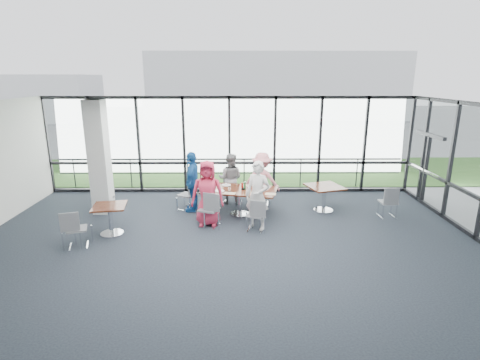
{
  "coord_description": "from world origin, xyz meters",
  "views": [
    {
      "loc": [
        0.26,
        -7.25,
        3.77
      ],
      "look_at": [
        0.33,
        2.46,
        1.1
      ],
      "focal_mm": 28.0,
      "sensor_mm": 36.0,
      "label": 1
    }
  ],
  "objects_px": {
    "diner_far_left": "(230,179)",
    "chair_spare_la": "(77,229)",
    "chair_main_end": "(187,195)",
    "side_table_left": "(110,211)",
    "chair_main_fr": "(261,189)",
    "diner_near_left": "(208,193)",
    "chair_main_fl": "(232,187)",
    "diner_end": "(193,182)",
    "chair_main_nr": "(256,215)",
    "chair_spare_lb": "(105,197)",
    "chair_main_nl": "(209,209)",
    "main_table": "(240,193)",
    "chair_spare_r": "(388,202)",
    "side_table_right": "(324,190)",
    "diner_near_right": "(258,196)",
    "diner_far_right": "(262,180)",
    "structural_column": "(99,158)"
  },
  "relations": [
    {
      "from": "diner_far_left",
      "to": "chair_spare_la",
      "type": "height_order",
      "value": "diner_far_left"
    },
    {
      "from": "chair_main_end",
      "to": "chair_spare_la",
      "type": "relative_size",
      "value": 1.02
    },
    {
      "from": "side_table_left",
      "to": "chair_main_fr",
      "type": "bearing_deg",
      "value": 30.23
    },
    {
      "from": "diner_near_left",
      "to": "chair_spare_la",
      "type": "bearing_deg",
      "value": -153.27
    },
    {
      "from": "chair_main_fl",
      "to": "chair_spare_la",
      "type": "height_order",
      "value": "chair_main_fl"
    },
    {
      "from": "diner_end",
      "to": "chair_spare_la",
      "type": "distance_m",
      "value": 3.42
    },
    {
      "from": "side_table_left",
      "to": "chair_spare_la",
      "type": "bearing_deg",
      "value": -126.34
    },
    {
      "from": "side_table_left",
      "to": "chair_main_nr",
      "type": "height_order",
      "value": "chair_main_nr"
    },
    {
      "from": "diner_near_left",
      "to": "chair_spare_lb",
      "type": "height_order",
      "value": "diner_near_left"
    },
    {
      "from": "chair_main_nl",
      "to": "diner_end",
      "type": "bearing_deg",
      "value": 135.58
    },
    {
      "from": "chair_main_nl",
      "to": "chair_spare_lb",
      "type": "xyz_separation_m",
      "value": [
        -3.09,
        1.17,
        -0.05
      ]
    },
    {
      "from": "main_table",
      "to": "diner_end",
      "type": "height_order",
      "value": "diner_end"
    },
    {
      "from": "chair_spare_la",
      "to": "chair_spare_r",
      "type": "xyz_separation_m",
      "value": [
        7.83,
        1.83,
        0.0
      ]
    },
    {
      "from": "side_table_right",
      "to": "diner_far_left",
      "type": "xyz_separation_m",
      "value": [
        -2.74,
        0.7,
        0.14
      ]
    },
    {
      "from": "main_table",
      "to": "diner_near_right",
      "type": "height_order",
      "value": "diner_near_right"
    },
    {
      "from": "diner_near_left",
      "to": "diner_far_right",
      "type": "relative_size",
      "value": 1.04
    },
    {
      "from": "diner_near_right",
      "to": "chair_spare_la",
      "type": "bearing_deg",
      "value": -138.09
    },
    {
      "from": "diner_end",
      "to": "chair_main_nl",
      "type": "distance_m",
      "value": 1.41
    },
    {
      "from": "diner_end",
      "to": "chair_spare_r",
      "type": "relative_size",
      "value": 2.0
    },
    {
      "from": "diner_near_right",
      "to": "chair_main_nl",
      "type": "height_order",
      "value": "diner_near_right"
    },
    {
      "from": "chair_spare_la",
      "to": "diner_end",
      "type": "bearing_deg",
      "value": 27.75
    },
    {
      "from": "chair_main_nl",
      "to": "chair_spare_lb",
      "type": "height_order",
      "value": "chair_main_nl"
    },
    {
      "from": "diner_near_left",
      "to": "chair_main_end",
      "type": "height_order",
      "value": "diner_near_left"
    },
    {
      "from": "side_table_right",
      "to": "chair_spare_lb",
      "type": "height_order",
      "value": "chair_spare_lb"
    },
    {
      "from": "chair_main_nl",
      "to": "chair_main_fr",
      "type": "distance_m",
      "value": 2.29
    },
    {
      "from": "side_table_left",
      "to": "chair_spare_la",
      "type": "xyz_separation_m",
      "value": [
        -0.53,
        -0.72,
        -0.18
      ]
    },
    {
      "from": "diner_far_left",
      "to": "diner_end",
      "type": "xyz_separation_m",
      "value": [
        -1.07,
        -0.63,
        0.09
      ]
    },
    {
      "from": "diner_end",
      "to": "chair_spare_lb",
      "type": "xyz_separation_m",
      "value": [
        -2.53,
        -0.07,
        -0.45
      ]
    },
    {
      "from": "side_table_right",
      "to": "diner_far_right",
      "type": "relative_size",
      "value": 0.7
    },
    {
      "from": "diner_near_right",
      "to": "chair_spare_r",
      "type": "height_order",
      "value": "diner_near_right"
    },
    {
      "from": "diner_near_left",
      "to": "chair_main_fl",
      "type": "bearing_deg",
      "value": 74.65
    },
    {
      "from": "diner_far_right",
      "to": "chair_spare_lb",
      "type": "relative_size",
      "value": 1.97
    },
    {
      "from": "structural_column",
      "to": "chair_spare_la",
      "type": "relative_size",
      "value": 3.67
    },
    {
      "from": "side_table_left",
      "to": "side_table_right",
      "type": "relative_size",
      "value": 0.76
    },
    {
      "from": "diner_near_left",
      "to": "structural_column",
      "type": "bearing_deg",
      "value": 164.28
    },
    {
      "from": "side_table_left",
      "to": "diner_end",
      "type": "height_order",
      "value": "diner_end"
    },
    {
      "from": "structural_column",
      "to": "chair_main_nr",
      "type": "xyz_separation_m",
      "value": [
        4.32,
        -1.41,
        -1.18
      ]
    },
    {
      "from": "diner_near_left",
      "to": "chair_main_nl",
      "type": "height_order",
      "value": "diner_near_left"
    },
    {
      "from": "structural_column",
      "to": "diner_near_right",
      "type": "xyz_separation_m",
      "value": [
        4.37,
        -1.26,
        -0.71
      ]
    },
    {
      "from": "chair_main_nl",
      "to": "chair_main_nr",
      "type": "bearing_deg",
      "value": 7.64
    },
    {
      "from": "side_table_left",
      "to": "diner_far_left",
      "type": "distance_m",
      "value": 3.74
    },
    {
      "from": "diner_near_left",
      "to": "diner_far_left",
      "type": "xyz_separation_m",
      "value": [
        0.56,
        1.73,
        -0.08
      ]
    },
    {
      "from": "diner_far_right",
      "to": "diner_near_left",
      "type": "bearing_deg",
      "value": 60.79
    },
    {
      "from": "diner_far_left",
      "to": "chair_main_nl",
      "type": "relative_size",
      "value": 1.67
    },
    {
      "from": "chair_main_fl",
      "to": "chair_main_fr",
      "type": "distance_m",
      "value": 0.95
    },
    {
      "from": "chair_main_fr",
      "to": "chair_spare_la",
      "type": "relative_size",
      "value": 1.11
    },
    {
      "from": "chair_main_nl",
      "to": "diner_far_right",
      "type": "bearing_deg",
      "value": 67.73
    },
    {
      "from": "structural_column",
      "to": "chair_spare_la",
      "type": "xyz_separation_m",
      "value": [
        0.2,
        -2.31,
        -1.16
      ]
    },
    {
      "from": "side_table_right",
      "to": "chair_main_end",
      "type": "distance_m",
      "value": 4.01
    },
    {
      "from": "diner_far_right",
      "to": "chair_main_fl",
      "type": "bearing_deg",
      "value": -11.83
    }
  ]
}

